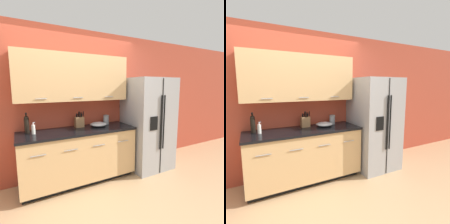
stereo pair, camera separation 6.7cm
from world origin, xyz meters
TOP-DOWN VIEW (x-y plane):
  - ground_plane at (0.00, 0.00)m, footprint 14.00×14.00m
  - wall_back at (-0.00, 1.17)m, footprint 10.00×0.39m
  - counter_unit at (-0.01, 0.88)m, footprint 1.88×0.64m
  - refrigerator at (1.39, 0.79)m, footprint 0.83×0.81m
  - knife_block at (0.06, 1.04)m, footprint 0.16×0.12m
  - wine_bottle at (-0.77, 1.04)m, footprint 0.07×0.07m
  - soap_dispenser at (-0.69, 0.93)m, footprint 0.06×0.05m
  - steel_canister at (0.58, 1.03)m, footprint 0.11×0.11m
  - mixing_bowl at (0.38, 0.94)m, footprint 0.29×0.29m

SIDE VIEW (x-z plane):
  - ground_plane at x=0.00m, z-range 0.00..0.00m
  - counter_unit at x=-0.01m, z-range 0.01..0.91m
  - refrigerator at x=1.39m, z-range 0.00..1.78m
  - mixing_bowl at x=0.38m, z-range 0.91..0.98m
  - soap_dispenser at x=-0.69m, z-range 0.89..1.07m
  - steel_canister at x=0.58m, z-range 0.90..1.09m
  - knife_block at x=0.06m, z-range 0.87..1.14m
  - wine_bottle at x=-0.77m, z-range 0.89..1.21m
  - wall_back at x=0.00m, z-range 0.12..2.72m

